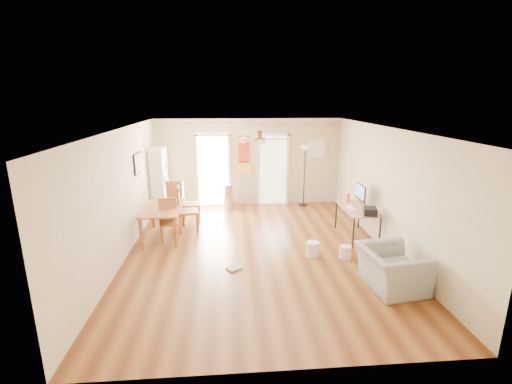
{
  "coord_description": "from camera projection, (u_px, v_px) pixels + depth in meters",
  "views": [
    {
      "loc": [
        -0.62,
        -7.08,
        3.21
      ],
      "look_at": [
        0.0,
        0.6,
        1.15
      ],
      "focal_mm": 25.07,
      "sensor_mm": 36.0,
      "label": 1
    }
  ],
  "objects": [
    {
      "name": "trash_can",
      "position": [
        229.0,
        196.0,
        10.6
      ],
      "size": [
        0.41,
        0.41,
        0.72
      ],
      "primitive_type": "cylinder",
      "rotation": [
        0.0,
        0.0,
        -0.3
      ],
      "color": "silver",
      "rests_on": "floor"
    },
    {
      "name": "wall_front",
      "position": [
        286.0,
        273.0,
        3.99
      ],
      "size": [
        5.5,
        0.04,
        2.6
      ],
      "primitive_type": null,
      "color": "beige",
      "rests_on": "floor"
    },
    {
      "name": "dining_chair_right_a",
      "position": [
        191.0,
        202.0,
        9.33
      ],
      "size": [
        0.47,
        0.47,
        1.1
      ],
      "primitive_type": null,
      "rotation": [
        0.0,
        0.0,
        1.6
      ],
      "color": "#A06E33",
      "rests_on": "floor"
    },
    {
      "name": "torchiere_lamp",
      "position": [
        304.0,
        176.0,
        10.67
      ],
      "size": [
        0.42,
        0.42,
        1.83
      ],
      "primitive_type": null,
      "rotation": [
        0.0,
        0.0,
        -0.25
      ],
      "color": "black",
      "rests_on": "floor"
    },
    {
      "name": "keyboard",
      "position": [
        351.0,
        208.0,
        8.23
      ],
      "size": [
        0.13,
        0.39,
        0.01
      ],
      "primitive_type": "cube",
      "rotation": [
        0.0,
        0.0,
        0.0
      ],
      "color": "silver",
      "rests_on": "computer_desk"
    },
    {
      "name": "kitchen_doorway",
      "position": [
        213.0,
        171.0,
        10.7
      ],
      "size": [
        0.9,
        0.1,
        2.1
      ],
      "primitive_type": null,
      "color": "white",
      "rests_on": "wall_back"
    },
    {
      "name": "bookshelf",
      "position": [
        159.0,
        181.0,
        10.04
      ],
      "size": [
        0.37,
        0.83,
        1.85
      ],
      "primitive_type": null,
      "rotation": [
        0.0,
        0.0,
        0.0
      ],
      "color": "white",
      "rests_on": "floor"
    },
    {
      "name": "printer",
      "position": [
        370.0,
        211.0,
        7.76
      ],
      "size": [
        0.34,
        0.38,
        0.16
      ],
      "primitive_type": "cube",
      "rotation": [
        0.0,
        0.0,
        -0.26
      ],
      "color": "black",
      "rests_on": "computer_desk"
    },
    {
      "name": "wall_back",
      "position": [
        248.0,
        162.0,
        10.73
      ],
      "size": [
        5.5,
        0.04,
        2.6
      ],
      "primitive_type": null,
      "color": "beige",
      "rests_on": "floor"
    },
    {
      "name": "wall_decal",
      "position": [
        244.0,
        154.0,
        10.64
      ],
      "size": [
        0.46,
        0.03,
        1.1
      ],
      "primitive_type": "cube",
      "color": "red",
      "rests_on": "wall_back"
    },
    {
      "name": "ceiling",
      "position": [
        258.0,
        129.0,
        7.02
      ],
      "size": [
        5.5,
        7.0,
        0.0
      ],
      "primitive_type": null,
      "color": "silver",
      "rests_on": "floor"
    },
    {
      "name": "computer_desk",
      "position": [
        356.0,
        222.0,
        8.36
      ],
      "size": [
        0.67,
        1.34,
        0.72
      ],
      "primitive_type": null,
      "color": "tan",
      "rests_on": "floor"
    },
    {
      "name": "bathroom_doorway",
      "position": [
        273.0,
        170.0,
        10.84
      ],
      "size": [
        0.8,
        0.1,
        2.1
      ],
      "primitive_type": null,
      "color": "white",
      "rests_on": "wall_back"
    },
    {
      "name": "wall_left",
      "position": [
        122.0,
        195.0,
        7.15
      ],
      "size": [
        0.04,
        7.0,
        2.6
      ],
      "primitive_type": null,
      "color": "beige",
      "rests_on": "floor"
    },
    {
      "name": "floor",
      "position": [
        258.0,
        251.0,
        7.7
      ],
      "size": [
        7.0,
        7.0,
        0.0
      ],
      "primitive_type": "plane",
      "color": "brown",
      "rests_on": "ground"
    },
    {
      "name": "orange_bottle",
      "position": [
        348.0,
        198.0,
        8.71
      ],
      "size": [
        0.07,
        0.07,
        0.22
      ],
      "primitive_type": "cylinder",
      "rotation": [
        0.0,
        0.0,
        -0.01
      ],
      "color": "#F93C16",
      "rests_on": "computer_desk"
    },
    {
      "name": "dining_chair_right_b",
      "position": [
        188.0,
        209.0,
        8.69
      ],
      "size": [
        0.52,
        0.52,
        1.13
      ],
      "primitive_type": null,
      "rotation": [
        0.0,
        0.0,
        1.69
      ],
      "color": "#A47735",
      "rests_on": "floor"
    },
    {
      "name": "dining_table",
      "position": [
        163.0,
        222.0,
        8.37
      ],
      "size": [
        0.87,
        1.45,
        0.72
      ],
      "primitive_type": null,
      "rotation": [
        0.0,
        0.0,
        -0.0
      ],
      "color": "brown",
      "rests_on": "floor"
    },
    {
      "name": "ceiling_fan",
      "position": [
        260.0,
        139.0,
        6.78
      ],
      "size": [
        1.24,
        1.24,
        0.2
      ],
      "primitive_type": null,
      "color": "#593819",
      "rests_on": "ceiling"
    },
    {
      "name": "ac_grille",
      "position": [
        316.0,
        149.0,
        10.76
      ],
      "size": [
        0.5,
        0.04,
        0.6
      ],
      "primitive_type": "cube",
      "color": "white",
      "rests_on": "wall_back"
    },
    {
      "name": "dining_chair_far",
      "position": [
        175.0,
        197.0,
        9.92
      ],
      "size": [
        0.42,
        0.42,
        1.0
      ],
      "primitive_type": null,
      "rotation": [
        0.0,
        0.0,
        3.13
      ],
      "color": "#9B6732",
      "rests_on": "floor"
    },
    {
      "name": "armchair",
      "position": [
        392.0,
        269.0,
        6.13
      ],
      "size": [
        1.06,
        1.18,
        0.7
      ],
      "primitive_type": "imported",
      "rotation": [
        0.0,
        0.0,
        1.68
      ],
      "color": "gray",
      "rests_on": "floor"
    },
    {
      "name": "wastebasket_a",
      "position": [
        313.0,
        249.0,
        7.4
      ],
      "size": [
        0.32,
        0.32,
        0.31
      ],
      "primitive_type": "cylinder",
      "rotation": [
        0.0,
        0.0,
        -0.2
      ],
      "color": "silver",
      "rests_on": "floor"
    },
    {
      "name": "crown_molding",
      "position": [
        258.0,
        131.0,
        7.03
      ],
      "size": [
        5.5,
        7.0,
        0.08
      ],
      "primitive_type": null,
      "color": "white",
      "rests_on": "wall_back"
    },
    {
      "name": "floor_cloth",
      "position": [
        234.0,
        268.0,
        6.87
      ],
      "size": [
        0.33,
        0.32,
        0.04
      ],
      "primitive_type": "cube",
      "rotation": [
        0.0,
        0.0,
        0.56
      ],
      "color": "#959691",
      "rests_on": "floor"
    },
    {
      "name": "wall_right",
      "position": [
        387.0,
        190.0,
        7.57
      ],
      "size": [
        0.04,
        7.0,
        2.6
      ],
      "primitive_type": null,
      "color": "beige",
      "rests_on": "floor"
    },
    {
      "name": "imac",
      "position": [
        361.0,
        195.0,
        8.36
      ],
      "size": [
        0.14,
        0.56,
        0.52
      ],
      "primitive_type": null,
      "rotation": [
        0.0,
        0.0,
        -0.12
      ],
      "color": "black",
      "rests_on": "computer_desk"
    },
    {
      "name": "framed_poster",
      "position": [
        138.0,
        163.0,
        8.39
      ],
      "size": [
        0.04,
        0.66,
        0.48
      ],
      "primitive_type": "cube",
      "color": "black",
      "rests_on": "wall_left"
    },
    {
      "name": "dining_chair_near",
      "position": [
        169.0,
        221.0,
        8.1
      ],
      "size": [
        0.48,
        0.48,
        0.97
      ],
      "primitive_type": null,
      "rotation": [
        0.0,
        0.0,
        0.21
      ],
      "color": "#AD6537",
      "rests_on": "floor"
    },
    {
      "name": "wastebasket_b",
      "position": [
        345.0,
        252.0,
        7.3
      ],
      "size": [
        0.29,
        0.29,
        0.27
      ],
      "primitive_type": "cylinder",
      "rotation": [
        0.0,
        0.0,
        -0.3
      ],
      "color": "silver",
      "rests_on": "floor"
    }
  ]
}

